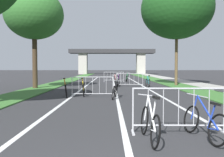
{
  "coord_description": "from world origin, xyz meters",
  "views": [
    {
      "loc": [
        -0.32,
        -1.62,
        1.5
      ],
      "look_at": [
        -0.23,
        13.03,
        0.85
      ],
      "focal_mm": 39.09,
      "sensor_mm": 36.0,
      "label": 1
    }
  ],
  "objects_px": {
    "bicycle_yellow_7": "(83,89)",
    "bicycle_white_3": "(150,123)",
    "tree_right_cypress_far": "(177,9)",
    "bicycle_purple_0": "(118,78)",
    "bicycle_red_2": "(116,82)",
    "bicycle_teal_1": "(148,82)",
    "bicycle_green_6": "(127,78)",
    "crowd_barrier_third": "(130,80)",
    "bicycle_orange_5": "(66,89)",
    "crowd_barrier_fourth": "(114,77)",
    "bicycle_silver_9": "(118,82)",
    "crowd_barrier_second": "(93,87)",
    "crowd_barrier_nearest": "(179,111)",
    "tree_left_oak_near": "(34,15)",
    "bicycle_blue_4": "(204,122)",
    "bicycle_black_8": "(115,91)"
  },
  "relations": [
    {
      "from": "crowd_barrier_third",
      "to": "bicycle_black_8",
      "type": "distance_m",
      "value": 7.42
    },
    {
      "from": "bicycle_orange_5",
      "to": "bicycle_yellow_7",
      "type": "relative_size",
      "value": 1.05
    },
    {
      "from": "bicycle_green_6",
      "to": "bicycle_teal_1",
      "type": "bearing_deg",
      "value": -71.42
    },
    {
      "from": "bicycle_teal_1",
      "to": "bicycle_black_8",
      "type": "height_order",
      "value": "bicycle_teal_1"
    },
    {
      "from": "bicycle_white_3",
      "to": "bicycle_silver_9",
      "type": "height_order",
      "value": "bicycle_silver_9"
    },
    {
      "from": "tree_right_cypress_far",
      "to": "tree_left_oak_near",
      "type": "bearing_deg",
      "value": -165.24
    },
    {
      "from": "bicycle_purple_0",
      "to": "bicycle_red_2",
      "type": "xyz_separation_m",
      "value": [
        -0.37,
        -6.75,
        0.0
      ]
    },
    {
      "from": "bicycle_purple_0",
      "to": "bicycle_blue_4",
      "type": "bearing_deg",
      "value": 91.97
    },
    {
      "from": "tree_right_cypress_far",
      "to": "bicycle_teal_1",
      "type": "xyz_separation_m",
      "value": [
        -2.62,
        -1.61,
        -6.02
      ]
    },
    {
      "from": "bicycle_red_2",
      "to": "crowd_barrier_second",
      "type": "bearing_deg",
      "value": -106.26
    },
    {
      "from": "tree_right_cypress_far",
      "to": "bicycle_orange_5",
      "type": "bearing_deg",
      "value": -135.71
    },
    {
      "from": "crowd_barrier_second",
      "to": "bicycle_white_3",
      "type": "xyz_separation_m",
      "value": [
        1.72,
        -7.41,
        -0.14
      ]
    },
    {
      "from": "tree_right_cypress_far",
      "to": "bicycle_orange_5",
      "type": "distance_m",
      "value": 12.49
    },
    {
      "from": "bicycle_orange_5",
      "to": "bicycle_teal_1",
      "type": "bearing_deg",
      "value": 39.16
    },
    {
      "from": "crowd_barrier_fourth",
      "to": "bicycle_orange_5",
      "type": "xyz_separation_m",
      "value": [
        -2.69,
        -13.31,
        -0.14
      ]
    },
    {
      "from": "crowd_barrier_second",
      "to": "bicycle_blue_4",
      "type": "height_order",
      "value": "crowd_barrier_second"
    },
    {
      "from": "crowd_barrier_fourth",
      "to": "bicycle_blue_4",
      "type": "xyz_separation_m",
      "value": [
        1.62,
        -20.94,
        -0.16
      ]
    },
    {
      "from": "tree_left_oak_near",
      "to": "bicycle_teal_1",
      "type": "height_order",
      "value": "tree_left_oak_near"
    },
    {
      "from": "tree_left_oak_near",
      "to": "crowd_barrier_nearest",
      "type": "xyz_separation_m",
      "value": [
        6.97,
        -11.95,
        -4.74
      ]
    },
    {
      "from": "tree_right_cypress_far",
      "to": "bicycle_black_8",
      "type": "bearing_deg",
      "value": -121.93
    },
    {
      "from": "tree_right_cypress_far",
      "to": "bicycle_yellow_7",
      "type": "distance_m",
      "value": 11.8
    },
    {
      "from": "tree_right_cypress_far",
      "to": "bicycle_yellow_7",
      "type": "xyz_separation_m",
      "value": [
        -6.94,
        -7.41,
        -6.01
      ]
    },
    {
      "from": "crowd_barrier_third",
      "to": "bicycle_green_6",
      "type": "bearing_deg",
      "value": 88.2
    },
    {
      "from": "crowd_barrier_second",
      "to": "bicycle_white_3",
      "type": "height_order",
      "value": "crowd_barrier_second"
    },
    {
      "from": "bicycle_green_6",
      "to": "bicycle_yellow_7",
      "type": "bearing_deg",
      "value": -95.3
    },
    {
      "from": "crowd_barrier_nearest",
      "to": "bicycle_purple_0",
      "type": "distance_m",
      "value": 20.99
    },
    {
      "from": "bicycle_purple_0",
      "to": "bicycle_red_2",
      "type": "distance_m",
      "value": 6.76
    },
    {
      "from": "crowd_barrier_third",
      "to": "bicycle_orange_5",
      "type": "xyz_separation_m",
      "value": [
        -3.84,
        -6.48,
        -0.14
      ]
    },
    {
      "from": "bicycle_green_6",
      "to": "crowd_barrier_nearest",
      "type": "bearing_deg",
      "value": -81.67
    },
    {
      "from": "tree_left_oak_near",
      "to": "bicycle_green_6",
      "type": "distance_m",
      "value": 11.79
    },
    {
      "from": "tree_right_cypress_far",
      "to": "crowd_barrier_third",
      "type": "xyz_separation_m",
      "value": [
        -3.99,
        -1.16,
        -5.87
      ]
    },
    {
      "from": "crowd_barrier_third",
      "to": "tree_left_oak_near",
      "type": "bearing_deg",
      "value": -166.09
    },
    {
      "from": "bicycle_white_3",
      "to": "crowd_barrier_third",
      "type": "bearing_deg",
      "value": 83.81
    },
    {
      "from": "crowd_barrier_nearest",
      "to": "bicycle_white_3",
      "type": "bearing_deg",
      "value": -142.37
    },
    {
      "from": "bicycle_teal_1",
      "to": "bicycle_red_2",
      "type": "height_order",
      "value": "bicycle_red_2"
    },
    {
      "from": "bicycle_purple_0",
      "to": "bicycle_black_8",
      "type": "xyz_separation_m",
      "value": [
        -0.63,
        -14.62,
        -0.01
      ]
    },
    {
      "from": "bicycle_red_2",
      "to": "bicycle_orange_5",
      "type": "relative_size",
      "value": 0.97
    },
    {
      "from": "bicycle_white_3",
      "to": "bicycle_purple_0",
      "type": "bearing_deg",
      "value": 86.5
    },
    {
      "from": "bicycle_blue_4",
      "to": "bicycle_green_6",
      "type": "relative_size",
      "value": 0.97
    },
    {
      "from": "tree_left_oak_near",
      "to": "crowd_barrier_third",
      "type": "bearing_deg",
      "value": 13.91
    },
    {
      "from": "crowd_barrier_fourth",
      "to": "bicycle_purple_0",
      "type": "bearing_deg",
      "value": 44.21
    },
    {
      "from": "tree_right_cypress_far",
      "to": "crowd_barrier_fourth",
      "type": "distance_m",
      "value": 9.65
    },
    {
      "from": "crowd_barrier_third",
      "to": "bicycle_silver_9",
      "type": "relative_size",
      "value": 1.29
    },
    {
      "from": "bicycle_red_2",
      "to": "bicycle_yellow_7",
      "type": "relative_size",
      "value": 1.02
    },
    {
      "from": "tree_right_cypress_far",
      "to": "bicycle_green_6",
      "type": "bearing_deg",
      "value": 126.3
    },
    {
      "from": "bicycle_purple_0",
      "to": "bicycle_silver_9",
      "type": "relative_size",
      "value": 1.03
    },
    {
      "from": "tree_right_cypress_far",
      "to": "bicycle_purple_0",
      "type": "xyz_separation_m",
      "value": [
        -4.65,
        6.15,
        -6.01
      ]
    },
    {
      "from": "bicycle_red_2",
      "to": "bicycle_yellow_7",
      "type": "distance_m",
      "value": 7.08
    },
    {
      "from": "crowd_barrier_second",
      "to": "bicycle_silver_9",
      "type": "relative_size",
      "value": 1.28
    },
    {
      "from": "bicycle_yellow_7",
      "to": "bicycle_white_3",
      "type": "bearing_deg",
      "value": -79.24
    }
  ]
}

